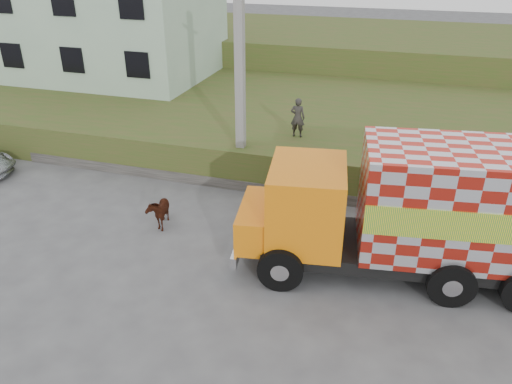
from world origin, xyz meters
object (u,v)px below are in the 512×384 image
(utility_pole, at_px, (240,77))
(cow, at_px, (159,210))
(pedestrian, at_px, (298,117))
(cargo_truck, at_px, (415,211))

(utility_pole, height_order, cow, utility_pole)
(utility_pole, relative_size, cow, 6.37)
(pedestrian, bearing_deg, cow, 58.35)
(cow, relative_size, pedestrian, 0.83)
(cow, distance_m, pedestrian, 6.48)
(utility_pole, distance_m, cargo_truck, 7.63)
(cargo_truck, bearing_deg, utility_pole, 138.71)
(cargo_truck, bearing_deg, cow, 169.42)
(cargo_truck, distance_m, cow, 7.84)
(cow, xyz_separation_m, pedestrian, (3.28, 5.32, 1.73))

